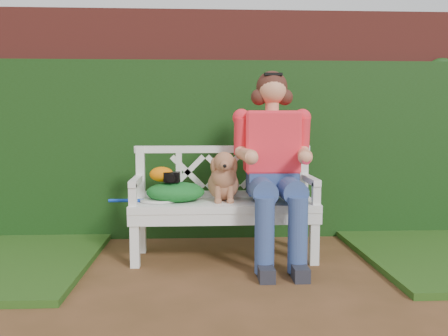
{
  "coord_description": "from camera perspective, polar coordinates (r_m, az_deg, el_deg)",
  "views": [
    {
      "loc": [
        -0.24,
        -2.92,
        1.13
      ],
      "look_at": [
        -0.04,
        0.9,
        0.75
      ],
      "focal_mm": 38.0,
      "sensor_mm": 36.0,
      "label": 1
    }
  ],
  "objects": [
    {
      "name": "garden_bench",
      "position": [
        3.93,
        0.0,
        -7.43
      ],
      "size": [
        1.62,
        0.72,
        0.48
      ],
      "primitive_type": null,
      "rotation": [
        0.0,
        0.0,
        0.07
      ],
      "color": "white",
      "rests_on": "ground"
    },
    {
      "name": "ivy_hedge",
      "position": [
        4.61,
        0.07,
        2.19
      ],
      "size": [
        10.0,
        0.18,
        1.7
      ],
      "primitive_type": "cube",
      "color": "#184015",
      "rests_on": "ground"
    },
    {
      "name": "tennis_racket",
      "position": [
        3.86,
        -8.24,
        -3.87
      ],
      "size": [
        0.62,
        0.37,
        0.03
      ],
      "primitive_type": null,
      "rotation": [
        0.0,
        0.0,
        0.23
      ],
      "color": "beige",
      "rests_on": "garden_bench"
    },
    {
      "name": "camera_item",
      "position": [
        3.83,
        -6.28,
        -1.09
      ],
      "size": [
        0.13,
        0.1,
        0.08
      ],
      "primitive_type": "cube",
      "rotation": [
        0.0,
        0.0,
        -0.08
      ],
      "color": "black",
      "rests_on": "green_bag"
    },
    {
      "name": "brick_wall",
      "position": [
        4.82,
        -0.07,
        5.31
      ],
      "size": [
        10.0,
        0.3,
        2.2
      ],
      "primitive_type": "cube",
      "color": "maroon",
      "rests_on": "ground"
    },
    {
      "name": "green_bag",
      "position": [
        3.87,
        -5.86,
        -2.82
      ],
      "size": [
        0.53,
        0.44,
        0.16
      ],
      "primitive_type": null,
      "rotation": [
        0.0,
        0.0,
        -0.18
      ],
      "color": "#246F1E",
      "rests_on": "garden_bench"
    },
    {
      "name": "seated_woman",
      "position": [
        3.86,
        5.85,
        0.57
      ],
      "size": [
        0.8,
        0.98,
        1.58
      ],
      "primitive_type": null,
      "rotation": [
        0.0,
        0.0,
        -0.16
      ],
      "color": "#F75375",
      "rests_on": "ground"
    },
    {
      "name": "dog",
      "position": [
        3.87,
        -0.07,
        -0.91
      ],
      "size": [
        0.34,
        0.42,
        0.41
      ],
      "primitive_type": null,
      "rotation": [
        0.0,
        0.0,
        -0.19
      ],
      "color": "#915932",
      "rests_on": "garden_bench"
    },
    {
      "name": "baseball_glove",
      "position": [
        3.86,
        -7.52,
        -0.75
      ],
      "size": [
        0.22,
        0.19,
        0.12
      ],
      "primitive_type": "ellipsoid",
      "rotation": [
        0.0,
        0.0,
        -0.27
      ],
      "color": "orange",
      "rests_on": "green_bag"
    },
    {
      "name": "ground",
      "position": [
        3.14,
        1.72,
        -15.43
      ],
      "size": [
        60.0,
        60.0,
        0.0
      ],
      "primitive_type": "plane",
      "color": "#4D3219"
    }
  ]
}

